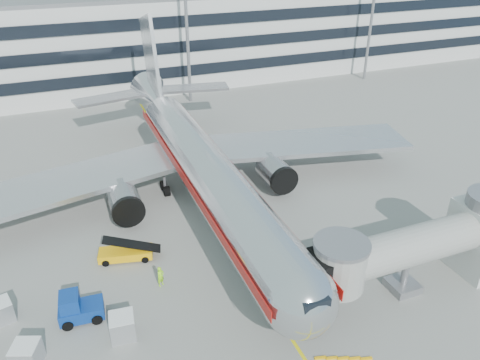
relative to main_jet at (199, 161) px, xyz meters
name	(u,v)px	position (x,y,z in m)	size (l,w,h in m)	color
ground	(242,261)	(0.00, -11.72, -4.23)	(180.00, 180.00, 0.00)	gray
lead_in_line	(205,205)	(0.00, -1.72, -4.23)	(0.25, 70.00, 0.01)	yellow
main_jet	(199,161)	(0.00, 0.00, 0.00)	(50.95, 48.70, 16.06)	silver
jet_bridge	(428,245)	(12.18, -19.72, -0.36)	(17.80, 4.50, 7.00)	silver
terminal	(120,38)	(0.00, 46.23, 3.57)	(150.00, 24.25, 15.60)	silver
light_mast_centre	(186,6)	(8.00, 30.28, 10.64)	(2.40, 1.20, 25.45)	gray
belt_loader	(126,253)	(-9.14, -7.66, -3.59)	(4.88, 2.65, 2.28)	#FFB60A
baggage_tug	(78,308)	(-13.53, -13.50, -3.21)	(3.28, 2.24, 2.36)	navy
cargo_container_left	(27,355)	(-17.01, -16.48, -3.36)	(2.13, 2.13, 1.75)	#B3B5BA
cargo_container_right	(1,311)	(-18.75, -11.49, -3.41)	(1.90, 1.90, 1.65)	#B3B5BA
cargo_container_front	(122,326)	(-10.82, -16.32, -3.33)	(1.86, 1.86, 1.80)	#B3B5BA
ramp_worker	(161,276)	(-7.12, -12.13, -3.35)	(0.65, 0.42, 1.77)	#A1FF1A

